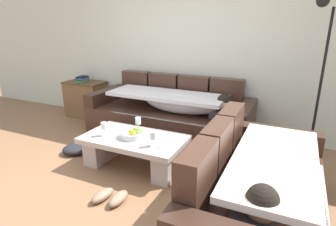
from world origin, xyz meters
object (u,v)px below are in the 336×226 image
at_px(couch_near_window, 258,195).
at_px(open_magazine, 156,142).
at_px(coffee_table, 135,148).
at_px(crumpled_garment, 78,148).
at_px(book_stack_on_cabinet, 83,79).
at_px(wine_glass_far_back, 138,121).
at_px(pair_of_shoes, 110,197).
at_px(floor_lamp, 318,71).
at_px(fruit_bowl, 133,134).
at_px(side_cabinet, 86,99).
at_px(wine_glass_near_left, 104,126).
at_px(wine_glass_near_right, 153,136).
at_px(couch_along_wall, 172,115).

height_order(couch_near_window, open_magazine, couch_near_window).
relative_size(coffee_table, crumpled_garment, 3.00).
bearing_deg(open_magazine, book_stack_on_cabinet, 145.39).
xyz_separation_m(wine_glass_far_back, crumpled_garment, (-0.82, -0.21, -0.44)).
relative_size(open_magazine, pair_of_shoes, 0.90).
bearing_deg(book_stack_on_cabinet, floor_lamp, -2.33).
bearing_deg(fruit_bowl, floor_lamp, 31.52).
bearing_deg(side_cabinet, floor_lamp, -2.43).
xyz_separation_m(open_magazine, floor_lamp, (1.54, 1.16, 0.73)).
bearing_deg(couch_near_window, wine_glass_near_left, 77.37).
distance_m(wine_glass_far_back, open_magazine, 0.47).
distance_m(couch_near_window, wine_glass_far_back, 1.71).
bearing_deg(floor_lamp, wine_glass_near_left, -150.64).
height_order(wine_glass_near_left, side_cabinet, side_cabinet).
relative_size(side_cabinet, floor_lamp, 0.37).
relative_size(wine_glass_near_left, floor_lamp, 0.09).
bearing_deg(pair_of_shoes, side_cabinet, 134.69).
height_order(wine_glass_far_back, open_magazine, wine_glass_far_back).
xyz_separation_m(fruit_bowl, pair_of_shoes, (0.15, -0.69, -0.38)).
relative_size(fruit_bowl, wine_glass_near_right, 1.69).
relative_size(couch_near_window, open_magazine, 6.62).
xyz_separation_m(fruit_bowl, wine_glass_far_back, (-0.07, 0.23, 0.07)).
height_order(couch_along_wall, floor_lamp, floor_lamp).
bearing_deg(coffee_table, open_magazine, -7.88).
bearing_deg(wine_glass_near_left, coffee_table, 18.77).
distance_m(fruit_bowl, side_cabinet, 2.22).
bearing_deg(coffee_table, wine_glass_far_back, 107.47).
distance_m(open_magazine, crumpled_garment, 1.25).
xyz_separation_m(wine_glass_near_left, book_stack_on_cabinet, (-1.50, 1.38, 0.19)).
height_order(fruit_bowl, crumpled_garment, fruit_bowl).
distance_m(coffee_table, book_stack_on_cabinet, 2.28).
xyz_separation_m(wine_glass_near_right, floor_lamp, (1.53, 1.26, 0.62)).
relative_size(fruit_bowl, open_magazine, 1.00).
distance_m(couch_along_wall, coffee_table, 1.05).
bearing_deg(book_stack_on_cabinet, pair_of_shoes, -44.72).
distance_m(couch_along_wall, wine_glass_far_back, 0.86).
bearing_deg(fruit_bowl, pair_of_shoes, -77.77).
distance_m(couch_along_wall, floor_lamp, 2.01).
relative_size(couch_along_wall, wine_glass_far_back, 14.48).
height_order(pair_of_shoes, crumpled_garment, crumpled_garment).
height_order(wine_glass_near_right, crumpled_garment, wine_glass_near_right).
relative_size(side_cabinet, pair_of_shoes, 2.32).
relative_size(wine_glass_far_back, pair_of_shoes, 0.54).
bearing_deg(floor_lamp, wine_glass_far_back, -154.61).
height_order(open_magazine, side_cabinet, side_cabinet).
bearing_deg(crumpled_garment, wine_glass_near_right, -6.46).
distance_m(pair_of_shoes, crumpled_garment, 1.26).
bearing_deg(couch_near_window, coffee_table, 70.56).
xyz_separation_m(fruit_bowl, side_cabinet, (-1.81, 1.29, -0.10)).
distance_m(floor_lamp, crumpled_garment, 3.14).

